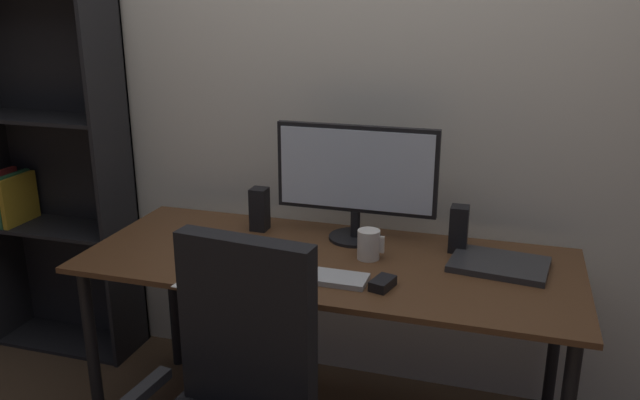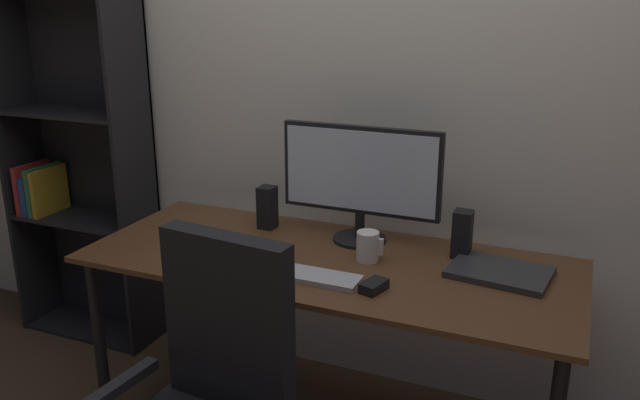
{
  "view_description": "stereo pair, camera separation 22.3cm",
  "coord_description": "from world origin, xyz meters",
  "px_view_note": "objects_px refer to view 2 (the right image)",
  "views": [
    {
      "loc": [
        0.58,
        -2.01,
        1.62
      ],
      "look_at": [
        -0.04,
        0.02,
        0.95
      ],
      "focal_mm": 36.1,
      "sensor_mm": 36.0,
      "label": 1
    },
    {
      "loc": [
        0.79,
        -1.94,
        1.62
      ],
      "look_at": [
        -0.04,
        0.02,
        0.95
      ],
      "focal_mm": 36.1,
      "sensor_mm": 36.0,
      "label": 2
    }
  ],
  "objects_px": {
    "monitor": "(360,176)",
    "coffee_mug": "(368,246)",
    "bookshelf": "(79,168)",
    "desk": "(327,279)",
    "speaker_left": "(267,207)",
    "mouse": "(374,286)",
    "laptop": "(500,272)",
    "keyboard": "(317,277)",
    "speaker_right": "(462,234)"
  },
  "relations": [
    {
      "from": "monitor",
      "to": "coffee_mug",
      "type": "distance_m",
      "value": 0.28
    },
    {
      "from": "keyboard",
      "to": "speaker_right",
      "type": "distance_m",
      "value": 0.55
    },
    {
      "from": "monitor",
      "to": "mouse",
      "type": "distance_m",
      "value": 0.49
    },
    {
      "from": "keyboard",
      "to": "bookshelf",
      "type": "relative_size",
      "value": 0.17
    },
    {
      "from": "coffee_mug",
      "to": "speaker_left",
      "type": "relative_size",
      "value": 0.62
    },
    {
      "from": "keyboard",
      "to": "mouse",
      "type": "relative_size",
      "value": 3.02
    },
    {
      "from": "desk",
      "to": "mouse",
      "type": "height_order",
      "value": "mouse"
    },
    {
      "from": "laptop",
      "to": "speaker_right",
      "type": "bearing_deg",
      "value": 151.08
    },
    {
      "from": "mouse",
      "to": "desk",
      "type": "bearing_deg",
      "value": 156.96
    },
    {
      "from": "monitor",
      "to": "speaker_left",
      "type": "xyz_separation_m",
      "value": [
        -0.38,
        -0.01,
        -0.17
      ]
    },
    {
      "from": "monitor",
      "to": "bookshelf",
      "type": "bearing_deg",
      "value": 174.53
    },
    {
      "from": "keyboard",
      "to": "laptop",
      "type": "distance_m",
      "value": 0.61
    },
    {
      "from": "desk",
      "to": "keyboard",
      "type": "distance_m",
      "value": 0.2
    },
    {
      "from": "mouse",
      "to": "bookshelf",
      "type": "xyz_separation_m",
      "value": [
        -1.66,
        0.53,
        0.08
      ]
    },
    {
      "from": "speaker_left",
      "to": "speaker_right",
      "type": "relative_size",
      "value": 1.0
    },
    {
      "from": "monitor",
      "to": "laptop",
      "type": "xyz_separation_m",
      "value": [
        0.53,
        -0.12,
        -0.24
      ]
    },
    {
      "from": "speaker_right",
      "to": "speaker_left",
      "type": "bearing_deg",
      "value": 180.0
    },
    {
      "from": "laptop",
      "to": "speaker_left",
      "type": "xyz_separation_m",
      "value": [
        -0.92,
        0.11,
        0.07
      ]
    },
    {
      "from": "coffee_mug",
      "to": "laptop",
      "type": "xyz_separation_m",
      "value": [
        0.44,
        0.05,
        -0.04
      ]
    },
    {
      "from": "desk",
      "to": "bookshelf",
      "type": "height_order",
      "value": "bookshelf"
    },
    {
      "from": "speaker_right",
      "to": "monitor",
      "type": "bearing_deg",
      "value": 178.83
    },
    {
      "from": "bookshelf",
      "to": "speaker_left",
      "type": "bearing_deg",
      "value": -7.79
    },
    {
      "from": "keyboard",
      "to": "laptop",
      "type": "bearing_deg",
      "value": 26.51
    },
    {
      "from": "monitor",
      "to": "bookshelf",
      "type": "height_order",
      "value": "bookshelf"
    },
    {
      "from": "speaker_left",
      "to": "monitor",
      "type": "bearing_deg",
      "value": 1.17
    },
    {
      "from": "desk",
      "to": "keyboard",
      "type": "height_order",
      "value": "keyboard"
    },
    {
      "from": "mouse",
      "to": "keyboard",
      "type": "bearing_deg",
      "value": -166.99
    },
    {
      "from": "bookshelf",
      "to": "speaker_right",
      "type": "bearing_deg",
      "value": -4.58
    },
    {
      "from": "laptop",
      "to": "speaker_left",
      "type": "distance_m",
      "value": 0.93
    },
    {
      "from": "desk",
      "to": "speaker_right",
      "type": "relative_size",
      "value": 10.18
    },
    {
      "from": "monitor",
      "to": "laptop",
      "type": "distance_m",
      "value": 0.6
    },
    {
      "from": "coffee_mug",
      "to": "speaker_left",
      "type": "xyz_separation_m",
      "value": [
        -0.48,
        0.16,
        0.03
      ]
    },
    {
      "from": "mouse",
      "to": "speaker_right",
      "type": "bearing_deg",
      "value": 77.97
    },
    {
      "from": "desk",
      "to": "bookshelf",
      "type": "relative_size",
      "value": 1.01
    },
    {
      "from": "keyboard",
      "to": "coffee_mug",
      "type": "relative_size",
      "value": 2.75
    },
    {
      "from": "coffee_mug",
      "to": "bookshelf",
      "type": "relative_size",
      "value": 0.06
    },
    {
      "from": "monitor",
      "to": "speaker_right",
      "type": "height_order",
      "value": "monitor"
    },
    {
      "from": "mouse",
      "to": "speaker_left",
      "type": "relative_size",
      "value": 0.56
    },
    {
      "from": "speaker_right",
      "to": "bookshelf",
      "type": "bearing_deg",
      "value": 175.42
    },
    {
      "from": "mouse",
      "to": "laptop",
      "type": "bearing_deg",
      "value": 53.52
    },
    {
      "from": "laptop",
      "to": "speaker_right",
      "type": "relative_size",
      "value": 1.88
    },
    {
      "from": "mouse",
      "to": "coffee_mug",
      "type": "distance_m",
      "value": 0.24
    },
    {
      "from": "coffee_mug",
      "to": "speaker_right",
      "type": "xyz_separation_m",
      "value": [
        0.29,
        0.16,
        0.03
      ]
    },
    {
      "from": "desk",
      "to": "laptop",
      "type": "height_order",
      "value": "laptop"
    },
    {
      "from": "keyboard",
      "to": "coffee_mug",
      "type": "xyz_separation_m",
      "value": [
        0.1,
        0.21,
        0.04
      ]
    },
    {
      "from": "desk",
      "to": "monitor",
      "type": "height_order",
      "value": "monitor"
    },
    {
      "from": "desk",
      "to": "keyboard",
      "type": "xyz_separation_m",
      "value": [
        0.03,
        -0.18,
        0.09
      ]
    },
    {
      "from": "desk",
      "to": "monitor",
      "type": "bearing_deg",
      "value": 77.78
    },
    {
      "from": "keyboard",
      "to": "mouse",
      "type": "distance_m",
      "value": 0.2
    },
    {
      "from": "keyboard",
      "to": "speaker_left",
      "type": "xyz_separation_m",
      "value": [
        -0.37,
        0.38,
        0.08
      ]
    }
  ]
}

